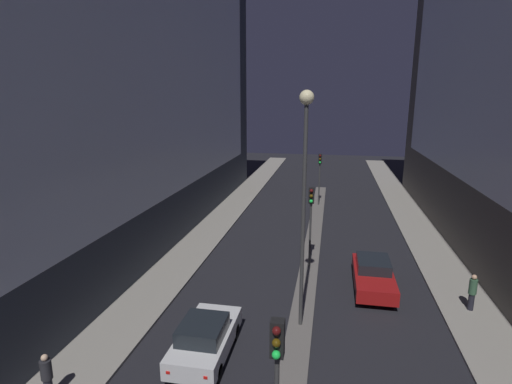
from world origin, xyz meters
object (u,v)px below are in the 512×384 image
object	(u,v)px
street_lamp	(305,169)
pedestrian_on_left_sidewalk	(47,376)
traffic_light_mid	(311,209)
car_right_lane	(373,275)
traffic_light_far	(320,168)
car_left_lane	(205,338)
pedestrian_on_right_sidewalk	(472,291)
traffic_light_near	(277,370)

from	to	relation	value
street_lamp	pedestrian_on_left_sidewalk	distance (m)	11.37
traffic_light_mid	car_right_lane	xyz separation A→B (m)	(3.39, -1.94, -2.78)
traffic_light_far	car_left_lane	bearing A→B (deg)	-98.40
traffic_light_far	car_right_lane	world-z (taller)	traffic_light_far
traffic_light_mid	pedestrian_on_left_sidewalk	xyz separation A→B (m)	(-7.65, -12.14, -2.58)
car_left_lane	pedestrian_on_left_sidewalk	size ratio (longest dim) A/B	2.58
traffic_light_mid	car_right_lane	world-z (taller)	traffic_light_mid
car_left_lane	pedestrian_on_right_sidewalk	distance (m)	12.26
traffic_light_mid	car_left_lane	size ratio (longest dim) A/B	1.13
traffic_light_mid	car_right_lane	bearing A→B (deg)	-29.85
traffic_light_near	traffic_light_mid	distance (m)	13.84
street_lamp	pedestrian_on_left_sidewalk	world-z (taller)	street_lamp
traffic_light_mid	pedestrian_on_right_sidewalk	world-z (taller)	traffic_light_mid
traffic_light_near	traffic_light_mid	world-z (taller)	same
car_left_lane	street_lamp	bearing A→B (deg)	39.14
pedestrian_on_left_sidewalk	traffic_light_far	bearing A→B (deg)	73.67
pedestrian_on_left_sidewalk	traffic_light_near	bearing A→B (deg)	-12.52
traffic_light_near	traffic_light_mid	bearing A→B (deg)	90.00
street_lamp	pedestrian_on_right_sidewalk	world-z (taller)	street_lamp
traffic_light_far	car_left_lane	distance (m)	23.35
traffic_light_mid	pedestrian_on_left_sidewalk	size ratio (longest dim) A/B	2.92
traffic_light_mid	street_lamp	size ratio (longest dim) A/B	0.48
car_right_lane	pedestrian_on_left_sidewalk	xyz separation A→B (m)	(-11.04, -10.20, 0.20)
street_lamp	pedestrian_on_right_sidewalk	bearing A→B (deg)	19.34
traffic_light_near	pedestrian_on_left_sidewalk	size ratio (longest dim) A/B	2.92
traffic_light_near	pedestrian_on_right_sidewalk	xyz separation A→B (m)	(7.60, 10.30, -2.50)
traffic_light_far	car_left_lane	world-z (taller)	traffic_light_far
pedestrian_on_right_sidewalk	car_left_lane	bearing A→B (deg)	-153.73
traffic_light_mid	pedestrian_on_left_sidewalk	bearing A→B (deg)	-122.22
traffic_light_far	car_right_lane	distance (m)	16.52
traffic_light_mid	car_left_lane	distance (m)	9.97
car_left_lane	traffic_light_near	bearing A→B (deg)	-55.23
pedestrian_on_right_sidewalk	traffic_light_mid	bearing A→B (deg)	155.04
traffic_light_near	street_lamp	world-z (taller)	street_lamp
car_right_lane	pedestrian_on_right_sidewalk	world-z (taller)	pedestrian_on_right_sidewalk
traffic_light_mid	traffic_light_near	bearing A→B (deg)	-90.00
street_lamp	car_left_lane	size ratio (longest dim) A/B	2.38
pedestrian_on_left_sidewalk	car_right_lane	bearing A→B (deg)	42.73
traffic_light_mid	car_left_lane	world-z (taller)	traffic_light_mid
traffic_light_near	car_right_lane	world-z (taller)	traffic_light_near
car_left_lane	car_right_lane	size ratio (longest dim) A/B	0.89
street_lamp	car_right_lane	size ratio (longest dim) A/B	2.11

